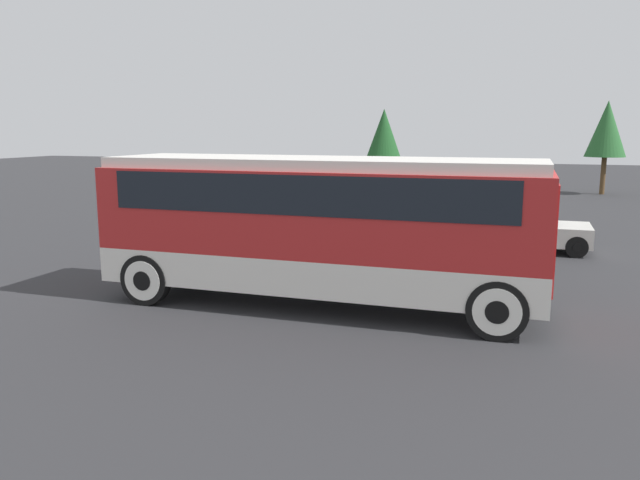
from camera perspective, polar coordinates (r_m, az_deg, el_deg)
ground_plane at (r=13.55m, az=0.00°, el=-5.91°), size 120.00×120.00×0.00m
tour_bus at (r=13.12m, az=0.40°, el=2.05°), size 9.26×2.65×3.15m
parked_car_near at (r=20.53m, az=17.20°, el=1.16°), size 4.49×1.94×1.43m
parked_car_mid at (r=18.26m, az=2.40°, el=0.73°), size 4.64×1.89×1.54m
tree_left at (r=40.03m, az=5.86°, el=9.36°), size 2.48×2.48×4.99m
tree_center at (r=39.65m, az=24.74°, el=9.19°), size 2.25×2.25×5.34m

